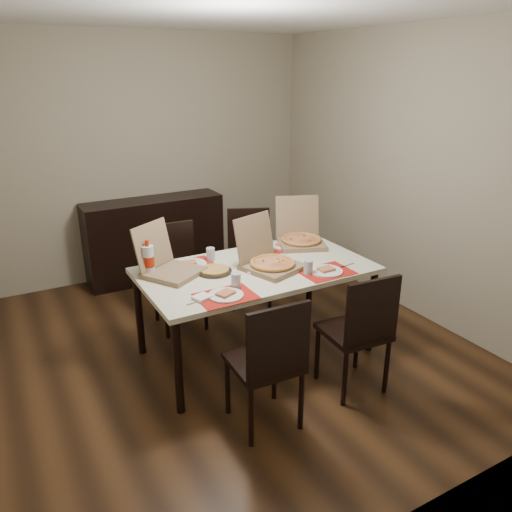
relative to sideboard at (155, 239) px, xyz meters
name	(u,v)px	position (x,y,z in m)	size (l,w,h in m)	color
ground	(226,348)	(0.00, -1.78, -0.46)	(3.80, 4.00, 0.02)	#402613
room_walls	(197,134)	(0.00, -1.35, 1.28)	(3.84, 4.02, 2.62)	gray
sideboard	(155,239)	(0.00, 0.00, 0.00)	(1.50, 0.40, 0.90)	black
dining_table	(256,276)	(0.20, -1.95, 0.23)	(1.80, 1.00, 0.75)	beige
chair_near_left	(269,360)	(-0.19, -2.82, 0.06)	(0.44, 0.44, 0.93)	black
chair_near_right	(360,329)	(0.57, -2.79, 0.06)	(0.45, 0.45, 0.93)	black
chair_far_left	(176,271)	(-0.18, -1.15, 0.06)	(0.45, 0.45, 0.93)	black
chair_far_right	(249,252)	(0.63, -1.04, 0.06)	(0.56, 0.56, 0.93)	black
setting_near_left	(226,292)	(-0.22, -2.28, 0.32)	(0.49, 0.30, 0.11)	red
setting_near_right	(321,270)	(0.59, -2.28, 0.32)	(0.51, 0.30, 0.11)	red
setting_far_left	(192,262)	(-0.22, -1.65, 0.32)	(0.52, 0.30, 0.11)	red
setting_far_right	(279,246)	(0.60, -1.65, 0.32)	(0.46, 0.30, 0.11)	red
napkin_loose	(255,271)	(0.15, -2.02, 0.31)	(0.12, 0.11, 0.02)	white
pizza_box_center	(269,261)	(0.29, -2.01, 0.36)	(0.51, 0.54, 0.40)	#7C6347
pizza_box_right	(300,238)	(0.82, -1.65, 0.36)	(0.53, 0.55, 0.40)	#7C6347
pizza_box_left	(169,266)	(-0.44, -1.74, 0.36)	(0.54, 0.55, 0.38)	#7C6347
faina_plate	(214,271)	(-0.13, -1.88, 0.31)	(0.27, 0.27, 0.03)	black
dip_bowl	(251,255)	(0.28, -1.72, 0.31)	(0.11, 0.11, 0.03)	white
soda_bottle	(148,260)	(-0.58, -1.68, 0.42)	(0.09, 0.09, 0.28)	silver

